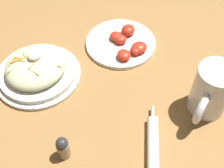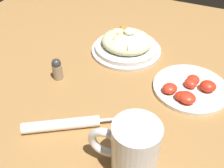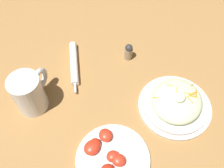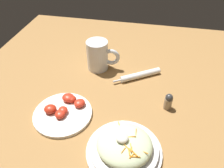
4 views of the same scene
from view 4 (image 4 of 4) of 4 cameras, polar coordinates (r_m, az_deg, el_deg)
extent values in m
plane|color=#9E703D|center=(0.85, 3.70, -4.73)|extent=(1.43, 1.43, 0.00)
cylinder|color=silver|center=(0.71, 3.17, -17.24)|extent=(0.24, 0.24, 0.01)
cylinder|color=silver|center=(0.70, 3.21, -16.68)|extent=(0.21, 0.21, 0.01)
ellipsoid|color=beige|center=(0.68, 3.29, -15.63)|extent=(0.17, 0.16, 0.06)
cylinder|color=orange|center=(0.64, 5.67, -17.46)|extent=(0.03, 0.02, 0.01)
cylinder|color=orange|center=(0.64, 3.01, -17.07)|extent=(0.01, 0.02, 0.01)
cylinder|color=orange|center=(0.64, 5.22, -16.71)|extent=(0.00, 0.02, 0.01)
cylinder|color=orange|center=(0.66, 4.96, -13.67)|extent=(0.03, 0.01, 0.00)
cylinder|color=orange|center=(0.64, 4.05, -16.35)|extent=(0.02, 0.02, 0.01)
cylinder|color=orange|center=(0.70, 1.78, -10.57)|extent=(0.01, 0.03, 0.00)
cylinder|color=orange|center=(0.64, 5.08, -16.26)|extent=(0.01, 0.02, 0.00)
cylinder|color=orange|center=(0.64, 4.55, -17.41)|extent=(0.01, 0.02, 0.01)
cylinder|color=orange|center=(0.63, 5.26, -18.31)|extent=(0.01, 0.02, 0.01)
cylinder|color=orange|center=(0.64, 6.33, -18.53)|extent=(0.02, 0.01, 0.01)
cylinder|color=orange|center=(0.68, 6.34, -12.42)|extent=(0.00, 0.02, 0.00)
cylinder|color=orange|center=(0.65, 8.56, -17.31)|extent=(0.02, 0.01, 0.01)
ellipsoid|color=white|center=(0.65, 2.69, -14.11)|extent=(0.04, 0.03, 0.02)
cylinder|color=white|center=(0.99, -3.85, 7.55)|extent=(0.10, 0.10, 0.14)
cylinder|color=gold|center=(1.01, -3.77, 5.91)|extent=(0.09, 0.09, 0.07)
cylinder|color=white|center=(0.98, -3.86, 7.72)|extent=(0.09, 0.09, 0.01)
torus|color=white|center=(0.98, -0.25, 7.10)|extent=(0.08, 0.02, 0.08)
cylinder|color=white|center=(0.96, 7.50, 2.39)|extent=(0.17, 0.12, 0.03)
cylinder|color=silver|center=(0.93, 1.34, 0.86)|extent=(0.03, 0.03, 0.01)
cylinder|color=white|center=(0.82, -12.81, -7.67)|extent=(0.21, 0.21, 0.01)
ellipsoid|color=red|center=(0.81, -12.79, -6.77)|extent=(0.05, 0.05, 0.02)
ellipsoid|color=red|center=(0.82, -8.56, -5.01)|extent=(0.06, 0.06, 0.02)
ellipsoid|color=red|center=(0.85, -11.46, -3.54)|extent=(0.06, 0.06, 0.03)
ellipsoid|color=red|center=(0.82, -15.95, -6.35)|extent=(0.05, 0.05, 0.03)
ellipsoid|color=red|center=(0.80, -13.47, -7.71)|extent=(0.04, 0.05, 0.02)
ellipsoid|color=red|center=(0.84, -10.58, -3.94)|extent=(0.05, 0.05, 0.02)
cylinder|color=gray|center=(0.84, 14.49, -5.06)|extent=(0.03, 0.03, 0.05)
sphere|color=#333333|center=(0.82, 14.84, -3.57)|extent=(0.03, 0.03, 0.03)
camera|label=1|loc=(0.91, 36.83, 36.85)|focal=47.75mm
camera|label=2|loc=(1.16, -5.82, 35.74)|focal=43.23mm
camera|label=3|loc=(0.63, -53.01, 38.53)|focal=39.46mm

